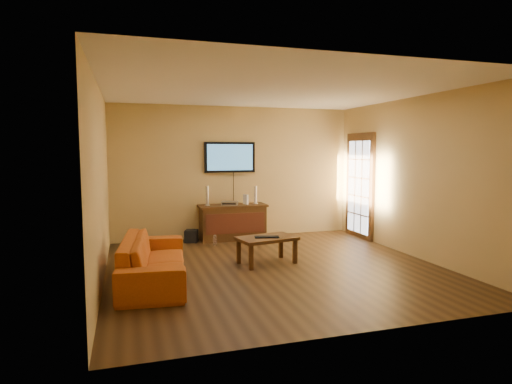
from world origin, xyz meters
name	(u,v)px	position (x,y,z in m)	size (l,w,h in m)	color
ground_plane	(275,267)	(0.00, 0.00, 0.00)	(5.00, 5.00, 0.00)	#301E0D
room_walls	(263,157)	(0.00, 0.62, 1.69)	(5.00, 5.00, 5.00)	tan
french_door	(360,187)	(2.46, 1.70, 1.05)	(0.07, 1.02, 2.22)	#3C220D
media_console	(233,222)	(-0.12, 2.23, 0.36)	(1.37, 0.52, 0.71)	#3C220D
television	(230,157)	(-0.12, 2.45, 1.66)	(1.05, 0.08, 0.62)	black
coffee_table	(267,241)	(-0.04, 0.26, 0.37)	(1.00, 0.72, 0.43)	#3C220D
sofa	(154,252)	(-1.83, -0.17, 0.41)	(2.11, 0.62, 0.82)	#AE4D13
speaker_left	(207,197)	(-0.63, 2.26, 0.89)	(0.11, 0.11, 0.39)	silver
speaker_right	(255,196)	(0.37, 2.25, 0.88)	(0.10, 0.10, 0.37)	silver
av_receiver	(230,203)	(-0.18, 2.23, 0.75)	(0.32, 0.23, 0.07)	silver
game_console	(246,199)	(0.15, 2.23, 0.81)	(0.04, 0.15, 0.20)	white
subwoofer	(191,236)	(-0.96, 2.21, 0.12)	(0.24, 0.24, 0.24)	black
bottle	(215,240)	(-0.58, 1.79, 0.10)	(0.07, 0.07, 0.21)	white
keyboard	(267,237)	(-0.06, 0.22, 0.44)	(0.41, 0.23, 0.02)	black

